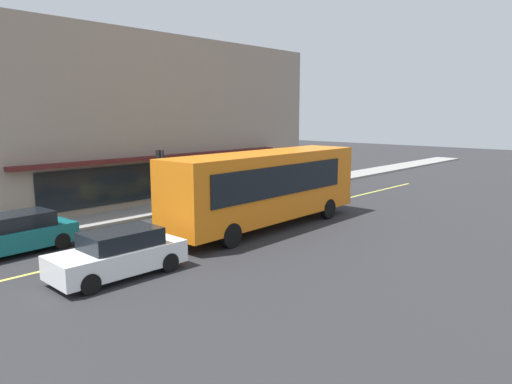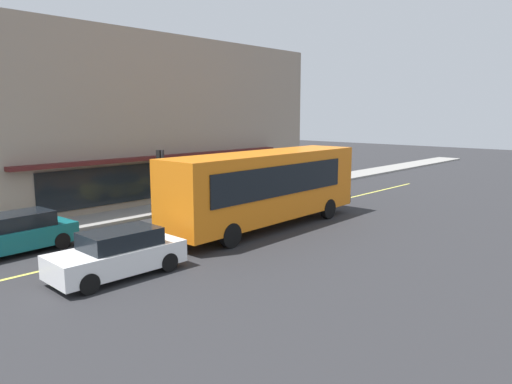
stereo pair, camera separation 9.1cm
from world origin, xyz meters
name	(u,v)px [view 1 (the left image)]	position (x,y,z in m)	size (l,w,h in m)	color
ground	(243,223)	(0.00, 0.00, 0.00)	(120.00, 120.00, 0.00)	#28282B
sidewalk	(173,207)	(0.00, 5.48, 0.07)	(80.00, 2.54, 0.15)	gray
lane_centre_stripe	(243,223)	(0.00, 0.00, 0.00)	(36.00, 0.16, 0.01)	#D8D14C
storefront_building	(113,120)	(0.53, 12.33, 4.86)	(25.14, 11.77, 9.72)	gray
bus	(267,185)	(0.15, -1.39, 1.99)	(11.20, 2.86, 3.50)	orange
traffic_light	(161,165)	(-1.13, 4.96, 2.53)	(0.30, 0.52, 3.20)	#2D2D33
car_yellow	(197,202)	(-0.43, 2.84, 0.74)	(4.30, 1.86, 1.52)	yellow
car_teal	(15,234)	(-9.41, 2.84, 0.74)	(4.40, 2.06, 1.52)	#14666B
car_white	(119,254)	(-8.15, -2.34, 0.74)	(4.32, 1.91, 1.52)	white
pedestrian_waiting	(242,180)	(5.10, 5.09, 1.10)	(0.34, 0.34, 1.59)	black
pedestrian_at_corner	(254,174)	(6.93, 5.74, 1.26)	(0.34, 0.34, 1.83)	black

